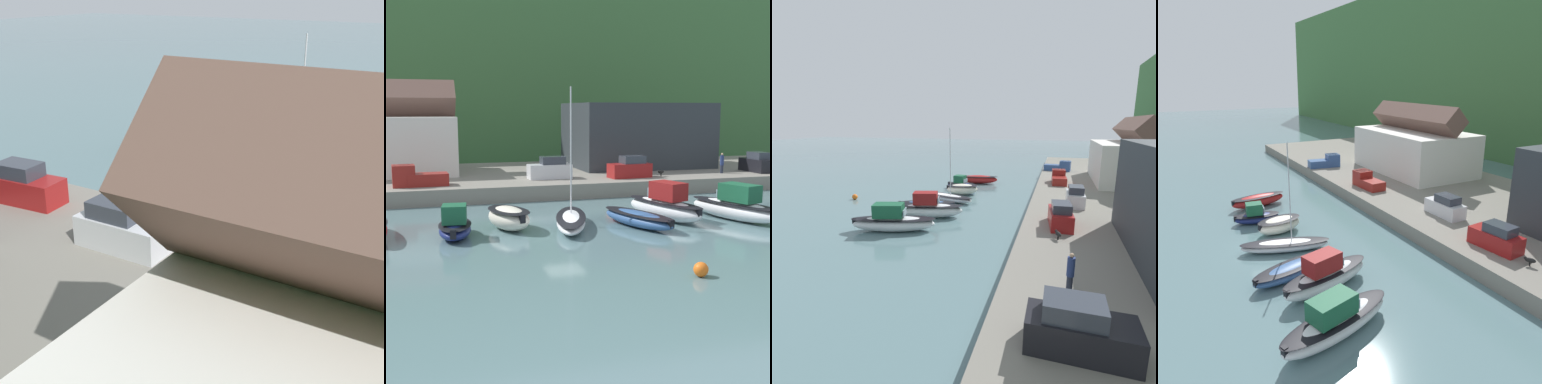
% 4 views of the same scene
% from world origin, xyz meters
% --- Properties ---
extents(ground_plane, '(320.00, 320.00, 0.00)m').
position_xyz_m(ground_plane, '(0.00, 0.00, 0.00)').
color(ground_plane, slate).
extents(quay_promenade, '(92.13, 22.31, 1.40)m').
position_xyz_m(quay_promenade, '(0.00, 23.80, 0.70)').
color(quay_promenade, gray).
rests_on(quay_promenade, ground_plane).
extents(harbor_clubhouse, '(17.22, 10.62, 9.81)m').
position_xyz_m(harbor_clubhouse, '(-13.51, 26.06, 4.90)').
color(harbor_clubhouse, silver).
rests_on(harbor_clubhouse, quay_promenade).
extents(moored_boat_0, '(3.15, 6.83, 1.43)m').
position_xyz_m(moored_boat_0, '(-12.11, 2.47, 0.76)').
color(moored_boat_0, red).
rests_on(moored_boat_0, ground_plane).
extents(moored_boat_1, '(2.63, 4.92, 2.15)m').
position_xyz_m(moored_boat_1, '(-6.96, 0.93, 0.76)').
color(moored_boat_1, navy).
rests_on(moored_boat_1, ground_plane).
extents(moored_boat_2, '(3.44, 5.00, 1.58)m').
position_xyz_m(moored_boat_2, '(-3.29, 2.29, 0.83)').
color(moored_boat_2, white).
rests_on(moored_boat_2, ground_plane).
extents(moored_boat_3, '(4.16, 8.07, 9.62)m').
position_xyz_m(moored_boat_3, '(0.89, 1.53, 0.53)').
color(moored_boat_3, white).
rests_on(moored_boat_3, ground_plane).
extents(moored_boat_4, '(4.07, 7.23, 1.07)m').
position_xyz_m(moored_boat_4, '(5.51, 0.58, 0.58)').
color(moored_boat_4, '#33568E').
rests_on(moored_boat_4, ground_plane).
extents(moored_boat_5, '(4.19, 7.75, 2.85)m').
position_xyz_m(moored_boat_5, '(8.30, 2.13, 1.06)').
color(moored_boat_5, white).
rests_on(moored_boat_5, ground_plane).
extents(moored_boat_6, '(4.50, 8.38, 2.71)m').
position_xyz_m(moored_boat_6, '(13.28, 0.60, 1.00)').
color(moored_boat_6, white).
rests_on(moored_boat_6, ground_plane).
extents(parked_car_1, '(4.35, 2.19, 2.16)m').
position_xyz_m(parked_car_1, '(11.21, 15.88, 2.32)').
color(parked_car_1, maroon).
rests_on(parked_car_1, quay_promenade).
extents(parked_car_3, '(4.23, 1.87, 2.16)m').
position_xyz_m(parked_car_3, '(3.41, 17.43, 2.32)').
color(parked_car_3, silver).
rests_on(parked_car_3, quay_promenade).
extents(pickup_truck_0, '(4.83, 2.23, 1.90)m').
position_xyz_m(pickup_truck_0, '(-9.26, 15.66, 2.22)').
color(pickup_truck_0, maroon).
rests_on(pickup_truck_0, quay_promenade).
extents(pickup_truck_1, '(2.54, 4.94, 1.90)m').
position_xyz_m(pickup_truck_1, '(-21.89, 15.79, 2.22)').
color(pickup_truck_1, '#2D4C84').
rests_on(pickup_truck_1, quay_promenade).
extents(dog_on_quay, '(0.86, 0.63, 0.68)m').
position_xyz_m(dog_on_quay, '(14.49, 15.73, 1.86)').
color(dog_on_quay, black).
rests_on(dog_on_quay, quay_promenade).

